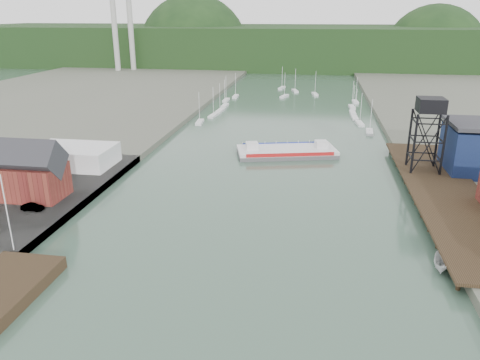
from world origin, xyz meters
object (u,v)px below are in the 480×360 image
(harbor_building, at_px, (31,175))
(motorboat, at_px, (441,263))
(lift_tower, at_px, (430,110))
(chain_ferry, at_px, (287,151))

(harbor_building, relative_size, motorboat, 2.26)
(harbor_building, relative_size, lift_tower, 0.76)
(chain_ferry, relative_size, motorboat, 5.02)
(chain_ferry, height_order, motorboat, chain_ferry)
(motorboat, bearing_deg, chain_ferry, 128.15)
(harbor_building, xyz_separation_m, chain_ferry, (45.89, 41.37, -5.04))
(lift_tower, relative_size, chain_ferry, 0.59)
(harbor_building, xyz_separation_m, motorboat, (71.93, -12.93, -5.04))
(harbor_building, distance_m, lift_tower, 82.49)
(harbor_building, bearing_deg, chain_ferry, 42.04)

